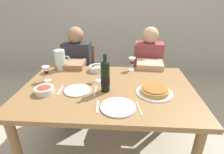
% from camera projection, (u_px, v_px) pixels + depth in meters
% --- Properties ---
extents(ground_plane, '(8.00, 8.00, 0.00)m').
position_uv_depth(ground_plane, '(108.00, 151.00, 1.89)').
color(ground_plane, '#B2A893').
extents(back_wall, '(8.00, 0.10, 2.80)m').
position_uv_depth(back_wall, '(117.00, 1.00, 3.26)').
color(back_wall, '#B2ADA3').
rests_on(back_wall, ground).
extents(dining_table, '(1.50, 1.00, 0.76)m').
position_uv_depth(dining_table, '(108.00, 96.00, 1.62)').
color(dining_table, olive).
rests_on(dining_table, ground).
extents(wine_bottle, '(0.08, 0.08, 0.32)m').
position_uv_depth(wine_bottle, '(105.00, 76.00, 1.47)').
color(wine_bottle, black).
rests_on(wine_bottle, dining_table).
extents(water_pitcher, '(0.16, 0.11, 0.22)m').
position_uv_depth(water_pitcher, '(60.00, 61.00, 1.92)').
color(water_pitcher, silver).
rests_on(water_pitcher, dining_table).
extents(baked_tart, '(0.30, 0.30, 0.06)m').
position_uv_depth(baked_tart, '(155.00, 90.00, 1.47)').
color(baked_tart, white).
rests_on(baked_tart, dining_table).
extents(salad_bowl, '(0.15, 0.15, 0.06)m').
position_uv_depth(salad_bowl, '(44.00, 90.00, 1.47)').
color(salad_bowl, silver).
rests_on(salad_bowl, dining_table).
extents(olive_bowl, '(0.17, 0.17, 0.07)m').
position_uv_depth(olive_bowl, '(97.00, 68.00, 1.91)').
color(olive_bowl, silver).
rests_on(olive_bowl, dining_table).
extents(wine_glass_left_diner, '(0.07, 0.07, 0.14)m').
position_uv_depth(wine_glass_left_diner, '(46.00, 71.00, 1.66)').
color(wine_glass_left_diner, silver).
rests_on(wine_glass_left_diner, dining_table).
extents(wine_glass_right_diner, '(0.07, 0.07, 0.14)m').
position_uv_depth(wine_glass_right_diner, '(98.00, 71.00, 1.66)').
color(wine_glass_right_diner, silver).
rests_on(wine_glass_right_diner, dining_table).
extents(wine_glass_centre, '(0.07, 0.07, 0.14)m').
position_uv_depth(wine_glass_centre, '(132.00, 61.00, 1.90)').
color(wine_glass_centre, silver).
rests_on(wine_glass_centre, dining_table).
extents(dinner_plate_left_setting, '(0.26, 0.26, 0.01)m').
position_uv_depth(dinner_plate_left_setting, '(118.00, 107.00, 1.29)').
color(dinner_plate_left_setting, silver).
rests_on(dinner_plate_left_setting, dining_table).
extents(dinner_plate_right_setting, '(0.22, 0.22, 0.01)m').
position_uv_depth(dinner_plate_right_setting, '(78.00, 90.00, 1.51)').
color(dinner_plate_right_setting, silver).
rests_on(dinner_plate_right_setting, dining_table).
extents(fork_left_setting, '(0.03, 0.16, 0.00)m').
position_uv_depth(fork_left_setting, '(97.00, 107.00, 1.30)').
color(fork_left_setting, silver).
rests_on(fork_left_setting, dining_table).
extents(knife_left_setting, '(0.04, 0.18, 0.00)m').
position_uv_depth(knife_left_setting, '(139.00, 108.00, 1.28)').
color(knife_left_setting, silver).
rests_on(knife_left_setting, dining_table).
extents(knife_right_setting, '(0.02, 0.18, 0.00)m').
position_uv_depth(knife_right_setting, '(95.00, 91.00, 1.51)').
color(knife_right_setting, silver).
rests_on(knife_right_setting, dining_table).
extents(spoon_right_setting, '(0.02, 0.16, 0.00)m').
position_uv_depth(spoon_right_setting, '(60.00, 90.00, 1.52)').
color(spoon_right_setting, silver).
rests_on(spoon_right_setting, dining_table).
extents(chair_left, '(0.40, 0.40, 0.87)m').
position_uv_depth(chair_left, '(81.00, 74.00, 2.50)').
color(chair_left, olive).
rests_on(chair_left, ground).
extents(diner_left, '(0.34, 0.50, 1.16)m').
position_uv_depth(diner_left, '(76.00, 73.00, 2.24)').
color(diner_left, '#2D2D33').
rests_on(diner_left, ground).
extents(chair_right, '(0.43, 0.43, 0.87)m').
position_uv_depth(chair_right, '(146.00, 74.00, 2.50)').
color(chair_right, olive).
rests_on(chair_right, ground).
extents(diner_right, '(0.36, 0.52, 1.16)m').
position_uv_depth(diner_right, '(148.00, 73.00, 2.23)').
color(diner_right, '#8E3D42').
rests_on(diner_right, ground).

